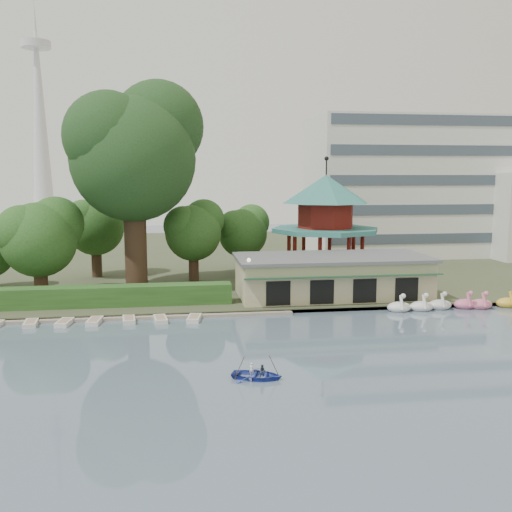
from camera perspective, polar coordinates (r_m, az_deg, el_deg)
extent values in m
plane|color=slate|center=(33.54, 1.01, -12.87)|extent=(220.00, 220.00, 0.00)
cube|color=#424930|center=(83.91, -4.65, -0.08)|extent=(220.00, 70.00, 0.40)
cube|color=gray|center=(49.91, -2.17, -5.68)|extent=(220.00, 0.60, 0.30)
cube|color=gray|center=(50.05, -16.03, -5.98)|extent=(34.00, 1.60, 0.24)
cube|color=#BBB086|center=(55.88, 7.56, -2.12)|extent=(18.00, 8.00, 3.60)
cube|color=#595B5E|center=(55.57, 7.60, -0.14)|extent=(18.60, 8.60, 0.30)
cube|color=#194C2D|center=(51.68, 8.87, -2.07)|extent=(18.00, 1.59, 0.45)
cylinder|color=#BBB086|center=(66.11, 6.88, -1.59)|extent=(10.40, 10.40, 1.20)
cylinder|color=#2F756E|center=(65.48, 6.95, 2.60)|extent=(12.40, 12.40, 0.50)
cylinder|color=maroon|center=(65.35, 6.97, 4.04)|extent=(6.40, 6.40, 2.80)
cone|color=#2F756E|center=(65.21, 7.02, 6.67)|extent=(10.00, 10.00, 3.20)
cylinder|color=black|center=(65.20, 7.05, 8.86)|extent=(0.16, 0.16, 1.80)
cube|color=silver|center=(88.20, 15.34, 6.71)|extent=(30.00, 14.00, 20.00)
cone|color=silver|center=(175.82, -20.85, 13.38)|extent=(6.00, 6.00, 60.00)
cylinder|color=silver|center=(178.57, -21.15, 19.12)|extent=(8.00, 8.00, 2.00)
cube|color=#2D5921|center=(53.46, -18.79, -3.92)|extent=(30.00, 2.00, 1.80)
cylinder|color=black|center=(51.25, -0.71, -2.74)|extent=(0.12, 0.12, 4.00)
sphere|color=beige|center=(50.91, -0.72, -0.41)|extent=(0.36, 0.36, 0.36)
cylinder|color=#3A281C|center=(59.39, -11.97, 1.82)|extent=(2.25, 2.25, 10.67)
sphere|color=#20411C|center=(59.09, -12.19, 9.45)|extent=(12.52, 12.52, 12.52)
sphere|color=#20411C|center=(61.05, -9.76, 12.67)|extent=(9.39, 9.39, 9.39)
sphere|color=#20411C|center=(58.14, -14.54, 11.51)|extent=(8.77, 8.77, 8.77)
cylinder|color=#3A281C|center=(59.14, -20.74, -1.62)|extent=(1.30, 1.30, 4.41)
sphere|color=#2D5921|center=(58.71, -20.90, 1.52)|extent=(7.23, 7.23, 7.23)
sphere|color=#2D5921|center=(59.34, -19.37, 3.03)|extent=(5.42, 5.42, 5.42)
sphere|color=#2D5921|center=(58.22, -22.31, 2.27)|extent=(5.06, 5.06, 5.06)
sphere|color=#2D5921|center=(64.63, -24.19, 1.44)|extent=(4.09, 4.09, 4.09)
cylinder|color=#3A281C|center=(63.66, -6.26, -0.54)|extent=(1.11, 1.11, 4.29)
sphere|color=#2D5921|center=(63.27, -6.30, 2.30)|extent=(6.17, 6.17, 6.17)
sphere|color=#2D5921|center=(64.13, -5.24, 3.62)|extent=(4.63, 4.63, 4.63)
sphere|color=#2D5921|center=(62.55, -7.28, 3.01)|extent=(4.32, 4.32, 4.32)
cylinder|color=#3A281C|center=(68.09, -1.32, -0.12)|extent=(1.04, 1.04, 3.87)
sphere|color=#2D5921|center=(67.75, -1.33, 2.28)|extent=(5.79, 5.79, 5.79)
sphere|color=#2D5921|center=(68.64, -0.45, 3.39)|extent=(4.34, 4.34, 4.34)
sphere|color=#2D5921|center=(66.99, -2.13, 2.88)|extent=(4.05, 4.05, 4.05)
cylinder|color=#3A281C|center=(68.16, -15.66, -0.08)|extent=(1.16, 1.16, 4.64)
sphere|color=#2D5921|center=(67.78, -15.77, 2.80)|extent=(6.47, 6.47, 6.47)
sphere|color=#2D5921|center=(68.47, -14.63, 4.14)|extent=(4.85, 4.85, 4.85)
sphere|color=#2D5921|center=(67.23, -16.82, 3.51)|extent=(4.53, 4.53, 4.53)
ellipsoid|color=white|center=(52.56, 14.11, -4.99)|extent=(2.16, 1.44, 0.99)
cylinder|color=white|center=(51.95, 14.36, -4.53)|extent=(0.26, 0.79, 1.29)
sphere|color=white|center=(51.54, 14.51, -3.90)|extent=(0.44, 0.44, 0.44)
ellipsoid|color=white|center=(53.39, 16.22, -4.87)|extent=(2.16, 1.44, 0.99)
cylinder|color=white|center=(52.79, 16.49, -4.42)|extent=(0.26, 0.79, 1.29)
sphere|color=white|center=(52.39, 16.65, -3.79)|extent=(0.44, 0.44, 0.44)
ellipsoid|color=silver|center=(54.48, 17.90, -4.68)|extent=(2.16, 1.44, 0.99)
cylinder|color=silver|center=(53.89, 18.18, -4.24)|extent=(0.26, 0.79, 1.29)
sphere|color=silver|center=(53.50, 18.35, -3.62)|extent=(0.44, 0.44, 0.44)
ellipsoid|color=#D3658A|center=(55.54, 20.20, -4.55)|extent=(2.16, 1.44, 0.99)
cylinder|color=#D3658A|center=(54.96, 20.50, -4.11)|extent=(0.26, 0.79, 1.29)
sphere|color=#D3658A|center=(54.58, 20.68, -3.51)|extent=(0.44, 0.44, 0.44)
ellipsoid|color=#DC6E8B|center=(55.96, 21.53, -4.53)|extent=(2.16, 1.44, 0.99)
cylinder|color=#DC6E8B|center=(55.39, 21.84, -4.09)|extent=(0.26, 0.79, 1.29)
sphere|color=#DC6E8B|center=(55.01, 22.03, -3.49)|extent=(0.44, 0.44, 0.44)
ellipsoid|color=gold|center=(57.55, 23.86, -4.32)|extent=(2.16, 1.44, 0.99)
cylinder|color=gold|center=(56.99, 24.18, -3.89)|extent=(0.26, 0.79, 1.29)
cube|color=silver|center=(49.69, -21.59, -6.27)|extent=(1.23, 2.39, 0.36)
cube|color=silver|center=(48.99, -18.61, -6.33)|extent=(1.27, 2.40, 0.36)
cube|color=silver|center=(48.76, -15.84, -6.28)|extent=(1.21, 2.38, 0.36)
cube|color=silver|center=(48.53, -12.60, -6.23)|extent=(1.22, 2.39, 0.36)
cube|color=silver|center=(48.17, -9.54, -6.25)|extent=(1.28, 2.41, 0.36)
cube|color=silver|center=(48.08, -6.20, -6.22)|extent=(1.38, 2.44, 0.36)
imported|color=#2D40A5|center=(34.51, 0.10, -11.47)|extent=(5.04, 4.32, 0.88)
imported|color=silver|center=(34.63, -0.45, -11.26)|extent=(0.36, 0.29, 0.83)
imported|color=#303948|center=(34.35, 0.65, -11.46)|extent=(0.48, 0.42, 0.81)
cylinder|color=#3A281C|center=(34.40, -1.92, -11.70)|extent=(0.94, 0.29, 2.01)
cylinder|color=#3A281C|center=(34.73, 2.10, -11.51)|extent=(0.94, 0.29, 2.01)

